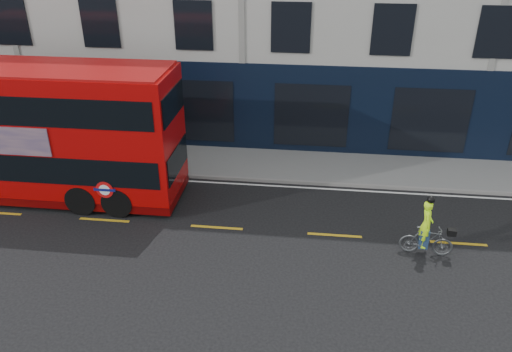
# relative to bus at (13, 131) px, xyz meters

# --- Properties ---
(ground) EXTENTS (120.00, 120.00, 0.00)m
(ground) POSITION_rel_bus_xyz_m (7.76, -3.11, -2.54)
(ground) COLOR black
(ground) RESTS_ON ground
(pavement) EXTENTS (60.00, 3.00, 0.12)m
(pavement) POSITION_rel_bus_xyz_m (7.76, 3.39, -2.48)
(pavement) COLOR slate
(pavement) RESTS_ON ground
(kerb) EXTENTS (60.00, 0.12, 0.13)m
(kerb) POSITION_rel_bus_xyz_m (7.76, 1.89, -2.48)
(kerb) COLOR gray
(kerb) RESTS_ON ground
(road_edge_line) EXTENTS (58.00, 0.10, 0.01)m
(road_edge_line) POSITION_rel_bus_xyz_m (7.76, 1.59, -2.54)
(road_edge_line) COLOR silver
(road_edge_line) RESTS_ON ground
(lane_dashes) EXTENTS (58.00, 0.12, 0.01)m
(lane_dashes) POSITION_rel_bus_xyz_m (7.76, -1.61, -2.54)
(lane_dashes) COLOR gold
(lane_dashes) RESTS_ON ground
(bus) EXTENTS (12.32, 2.87, 4.96)m
(bus) POSITION_rel_bus_xyz_m (0.00, 0.00, 0.00)
(bus) COLOR #AB0606
(bus) RESTS_ON ground
(cyclist) EXTENTS (1.67, 0.61, 2.08)m
(cyclist) POSITION_rel_bus_xyz_m (14.51, -2.32, -1.85)
(cyclist) COLOR #4C5052
(cyclist) RESTS_ON ground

